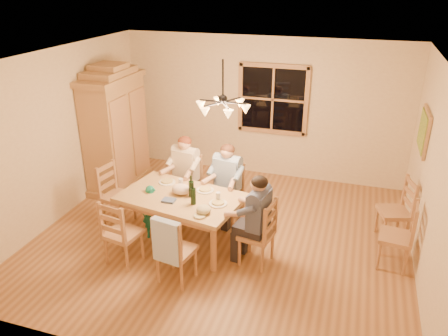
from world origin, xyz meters
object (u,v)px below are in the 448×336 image
(adult_woman, at_px, (185,165))
(adult_slate_man, at_px, (257,210))
(chair_far_left, at_px, (186,194))
(wine_bottle_b, at_px, (193,193))
(chandelier, at_px, (223,106))
(chair_spare_front, at_px, (394,246))
(chair_spare_back, at_px, (392,221))
(armoire, at_px, (116,132))
(dining_table, at_px, (181,202))
(adult_plaid_man, at_px, (227,174))
(chair_end_right, at_px, (256,244))
(child, at_px, (152,212))
(chair_end_left, at_px, (119,205))
(chair_far_right, at_px, (227,204))
(wine_bottle_a, at_px, (191,186))
(chair_near_right, at_px, (177,260))
(chair_near_left, at_px, (124,243))

(adult_woman, relative_size, adult_slate_man, 1.00)
(chair_far_left, distance_m, wine_bottle_b, 1.35)
(chandelier, distance_m, adult_slate_man, 1.48)
(chair_spare_front, relative_size, chair_spare_back, 1.00)
(adult_slate_man, height_order, wine_bottle_b, adult_slate_man)
(chandelier, bearing_deg, chair_spare_back, 16.47)
(armoire, bearing_deg, chandelier, -25.29)
(dining_table, xyz_separation_m, adult_plaid_man, (0.47, 0.75, 0.18))
(chandelier, bearing_deg, dining_table, -152.40)
(chair_end_right, distance_m, child, 1.67)
(adult_plaid_man, relative_size, adult_slate_man, 1.00)
(chair_end_left, bearing_deg, chair_spare_back, 110.57)
(chair_end_left, bearing_deg, adult_slate_man, 90.00)
(chair_far_right, xyz_separation_m, adult_woman, (-0.76, 0.13, 0.54))
(chair_spare_front, bearing_deg, chair_end_left, 97.21)
(chair_far_left, xyz_separation_m, chair_spare_front, (3.29, -0.58, 0.00))
(wine_bottle_a, bearing_deg, chair_far_left, 117.67)
(adult_woman, bearing_deg, child, 88.85)
(chair_end_left, bearing_deg, adult_woman, 136.74)
(chair_end_right, height_order, wine_bottle_a, wine_bottle_a)
(chair_far_left, xyz_separation_m, wine_bottle_a, (0.45, -0.85, 0.62))
(chair_end_right, xyz_separation_m, adult_slate_man, (0.00, 0.00, 0.54))
(adult_plaid_man, bearing_deg, chair_far_left, -0.00)
(armoire, height_order, dining_table, armoire)
(chandelier, distance_m, chair_spare_back, 3.11)
(chandelier, height_order, chair_near_right, chandelier)
(chair_end_left, bearing_deg, armoire, -141.49)
(chair_end_right, bearing_deg, chair_far_right, 46.64)
(dining_table, relative_size, adult_woman, 2.17)
(chandelier, xyz_separation_m, adult_plaid_man, (-0.08, 0.46, -1.24))
(child, bearing_deg, chair_far_left, 50.92)
(chair_near_right, relative_size, chair_spare_back, 1.00)
(chair_spare_back, bearing_deg, child, 89.72)
(chair_end_left, xyz_separation_m, child, (0.73, -0.23, 0.12))
(chair_far_right, bearing_deg, dining_table, 67.62)
(wine_bottle_a, height_order, chair_spare_back, wine_bottle_a)
(armoire, xyz_separation_m, adult_woman, (1.58, -0.55, -0.22))
(chair_far_left, relative_size, adult_slate_man, 1.13)
(dining_table, distance_m, chair_end_right, 1.26)
(chair_far_right, height_order, chair_spare_front, same)
(chair_near_right, height_order, adult_slate_man, adult_slate_man)
(adult_slate_man, bearing_deg, child, 93.75)
(chair_end_right, relative_size, adult_plaid_man, 1.13)
(chandelier, height_order, chair_near_left, chandelier)
(chandelier, relative_size, adult_woman, 0.88)
(armoire, height_order, adult_slate_man, armoire)
(chair_near_left, bearing_deg, dining_table, 62.10)
(chair_far_right, distance_m, chair_end_right, 1.20)
(armoire, relative_size, wine_bottle_b, 6.97)
(child, bearing_deg, dining_table, -24.45)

